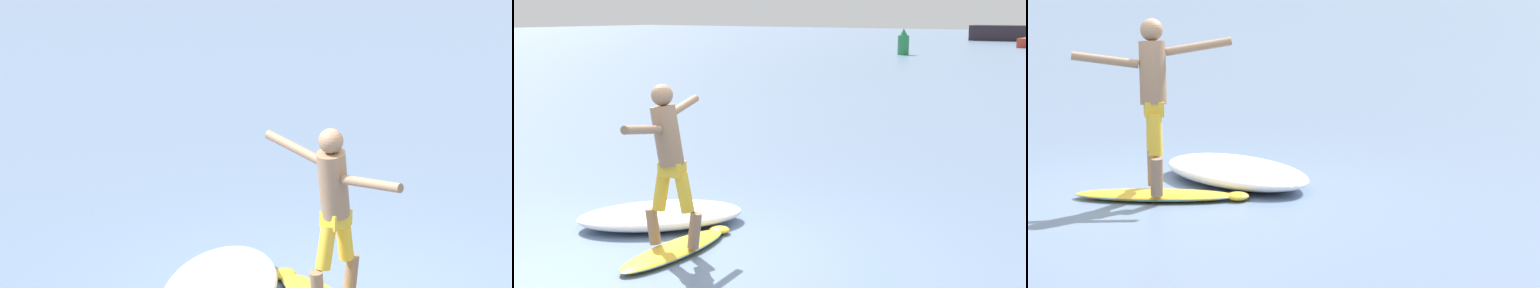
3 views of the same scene
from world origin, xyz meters
TOP-DOWN VIEW (x-y plane):
  - surfer at (-0.06, -0.03)m, footprint 0.72×1.64m

SIDE VIEW (x-z plane):
  - surfer at x=-0.06m, z-range 0.26..2.09m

